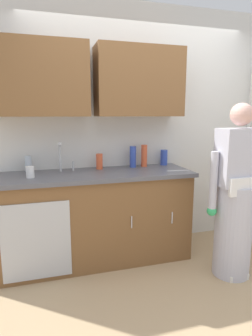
{
  "coord_description": "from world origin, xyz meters",
  "views": [
    {
      "loc": [
        -1.03,
        -2.08,
        1.52
      ],
      "look_at": [
        -0.28,
        0.55,
        1.0
      ],
      "focal_mm": 30.25,
      "sensor_mm": 36.0,
      "label": 1
    }
  ],
  "objects": [
    {
      "name": "person_at_sink",
      "position": [
        0.63,
        0.05,
        0.69
      ],
      "size": [
        0.55,
        0.34,
        1.62
      ],
      "color": "white",
      "rests_on": "ground"
    },
    {
      "name": "countertop",
      "position": [
        -0.55,
        0.7,
        0.92
      ],
      "size": [
        1.96,
        0.66,
        0.04
      ],
      "primitive_type": "cube",
      "color": "#595960",
      "rests_on": "counter_cabinet"
    },
    {
      "name": "ground_plane",
      "position": [
        0.0,
        0.0,
        0.0
      ],
      "size": [
        9.0,
        9.0,
        0.0
      ],
      "primitive_type": "plane",
      "color": "tan"
    },
    {
      "name": "bottle_cleaner_spray",
      "position": [
        -0.1,
        0.88,
        1.06
      ],
      "size": [
        0.07,
        0.07,
        0.24
      ],
      "primitive_type": "cylinder",
      "color": "#334CB2",
      "rests_on": "countertop"
    },
    {
      "name": "counter_cabinet",
      "position": [
        -0.55,
        0.7,
        0.45
      ],
      "size": [
        1.9,
        0.62,
        0.9
      ],
      "color": "brown",
      "rests_on": "ground"
    },
    {
      "name": "bottle_water_short",
      "position": [
        0.29,
        0.92,
        1.03
      ],
      "size": [
        0.08,
        0.08,
        0.18
      ],
      "primitive_type": "cylinder",
      "color": "#334CB2",
      "rests_on": "countertop"
    },
    {
      "name": "sink",
      "position": [
        -0.85,
        0.71,
        0.93
      ],
      "size": [
        0.5,
        0.36,
        0.35
      ],
      "color": "#B7BABF",
      "rests_on": "counter_cabinet"
    },
    {
      "name": "bottle_dish_liquid",
      "position": [
        -0.48,
        0.87,
        1.02
      ],
      "size": [
        0.07,
        0.07,
        0.17
      ],
      "primitive_type": "cylinder",
      "color": "#E05933",
      "rests_on": "countertop"
    },
    {
      "name": "bottle_water_tall",
      "position": [
        0.03,
        0.89,
        1.06
      ],
      "size": [
        0.07,
        0.07,
        0.24
      ],
      "primitive_type": "cylinder",
      "color": "#E05933",
      "rests_on": "countertop"
    },
    {
      "name": "knife_on_counter",
      "position": [
        0.29,
        0.55,
        0.94
      ],
      "size": [
        0.24,
        0.06,
        0.01
      ],
      "primitive_type": "cube",
      "rotation": [
        0.0,
        0.0,
        3.0
      ],
      "color": "silver",
      "rests_on": "countertop"
    },
    {
      "name": "bottle_soap",
      "position": [
        -1.21,
        0.92,
        1.02
      ],
      "size": [
        0.07,
        0.07,
        0.17
      ],
      "primitive_type": "cylinder",
      "color": "silver",
      "rests_on": "countertop"
    },
    {
      "name": "cup_by_sink",
      "position": [
        -1.18,
        0.64,
        0.99
      ],
      "size": [
        0.08,
        0.08,
        0.11
      ],
      "primitive_type": "cylinder",
      "color": "white",
      "rests_on": "countertop"
    },
    {
      "name": "kitchen_wall_with_uppers",
      "position": [
        -0.14,
        0.99,
        1.48
      ],
      "size": [
        4.8,
        0.44,
        2.7
      ],
      "color": "silver",
      "rests_on": "ground"
    }
  ]
}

